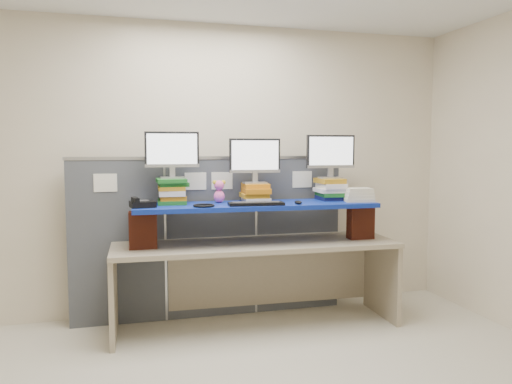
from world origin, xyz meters
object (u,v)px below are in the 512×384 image
object	(u,v)px
monitor_left	(172,152)
monitor_center	(255,158)
desk	(256,259)
monitor_right	(331,154)
keyboard	(256,204)
desk_phone	(142,203)
blue_board	(256,205)

from	to	relation	value
monitor_left	monitor_center	xyz separation A→B (m)	(0.74, -0.02, -0.06)
desk	monitor_right	world-z (taller)	monitor_right
desk	keyboard	world-z (taller)	keyboard
monitor_left	desk_phone	size ratio (longest dim) A/B	2.13
blue_board	desk_phone	xyz separation A→B (m)	(-0.99, -0.04, 0.05)
monitor_left	monitor_right	xyz separation A→B (m)	(1.47, -0.05, -0.02)
monitor_left	desk_phone	xyz separation A→B (m)	(-0.27, -0.19, -0.42)
desk	monitor_right	distance (m)	1.21
monitor_right	blue_board	bearing A→B (deg)	-171.01
blue_board	desk_phone	size ratio (longest dim) A/B	9.73
desk	blue_board	world-z (taller)	blue_board
monitor_center	desk_phone	xyz separation A→B (m)	(-1.01, -0.16, -0.37)
desk	desk_phone	world-z (taller)	desk_phone
desk	keyboard	size ratio (longest dim) A/B	5.24
monitor_center	monitor_left	bearing A→B (deg)	180.00
desk	monitor_center	bearing A→B (deg)	81.91
keyboard	blue_board	bearing A→B (deg)	79.76
monitor_center	keyboard	distance (m)	0.47
blue_board	monitor_left	world-z (taller)	monitor_left
monitor_right	desk_phone	xyz separation A→B (m)	(-1.74, -0.14, -0.40)
desk	monitor_left	xyz separation A→B (m)	(-0.72, 0.14, 0.96)
desk	monitor_left	size ratio (longest dim) A/B	5.43
desk	monitor_center	distance (m)	0.91
desk	monitor_left	world-z (taller)	monitor_left
monitor_center	monitor_right	bearing A→B (deg)	-0.00
desk_phone	keyboard	bearing A→B (deg)	-14.20
desk	monitor_right	bearing A→B (deg)	8.99
desk	monitor_right	size ratio (longest dim) A/B	5.43
monitor_center	desk_phone	distance (m)	1.09
keyboard	desk_phone	world-z (taller)	desk_phone
monitor_left	monitor_right	world-z (taller)	monitor_left
desk	monitor_center	size ratio (longest dim) A/B	5.43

